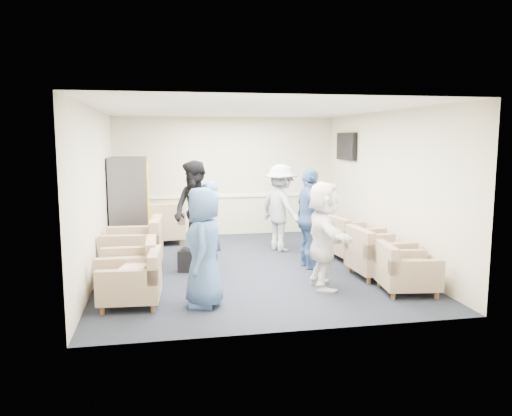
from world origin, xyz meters
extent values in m
plane|color=black|center=(0.00, 0.00, 0.00)|extent=(6.00, 6.00, 0.00)
plane|color=white|center=(0.00, 0.00, 2.70)|extent=(6.00, 6.00, 0.00)
cube|color=beige|center=(0.00, 3.00, 1.35)|extent=(5.00, 0.02, 2.70)
cube|color=beige|center=(0.00, -3.00, 1.35)|extent=(5.00, 0.02, 2.70)
cube|color=beige|center=(-2.50, 0.00, 1.35)|extent=(0.02, 6.00, 2.70)
cube|color=beige|center=(2.50, 0.00, 1.35)|extent=(0.02, 6.00, 2.70)
cube|color=white|center=(0.00, 2.98, 0.90)|extent=(4.98, 0.04, 0.06)
cube|color=black|center=(2.44, 1.80, 2.05)|extent=(0.07, 1.00, 0.58)
cube|color=black|center=(2.40, 1.80, 2.05)|extent=(0.01, 0.92, 0.50)
cube|color=#4E4E56|center=(2.48, 1.80, 1.90)|extent=(0.04, 0.10, 0.25)
cube|color=#957A60|center=(-1.91, -1.70, 0.24)|extent=(0.84, 0.84, 0.26)
cube|color=#806246|center=(-1.91, -1.70, 0.41)|extent=(0.58, 0.54, 0.09)
cube|color=#957A60|center=(-1.58, -1.73, 0.55)|extent=(0.19, 0.79, 0.37)
cube|color=#957A60|center=(-1.97, -1.11, 0.25)|extent=(0.82, 0.82, 0.27)
cube|color=#806246|center=(-1.97, -1.11, 0.43)|extent=(0.57, 0.53, 0.10)
cube|color=#957A60|center=(-1.63, -1.11, 0.58)|extent=(0.14, 0.82, 0.38)
cube|color=#957A60|center=(-1.96, 0.07, 0.29)|extent=(1.02, 1.02, 0.31)
cube|color=#806246|center=(-1.96, 0.07, 0.50)|extent=(0.70, 0.66, 0.11)
cube|color=#957A60|center=(-1.57, 0.05, 0.67)|extent=(0.22, 0.96, 0.45)
cube|color=#957A60|center=(2.00, -1.89, 0.23)|extent=(0.86, 0.86, 0.25)
cube|color=#806246|center=(2.00, -1.89, 0.40)|extent=(0.59, 0.56, 0.09)
cube|color=#957A60|center=(1.69, -1.84, 0.54)|extent=(0.22, 0.77, 0.36)
cube|color=#957A60|center=(1.97, -1.03, 0.26)|extent=(0.89, 0.89, 0.28)
cube|color=#806246|center=(1.97, -1.03, 0.45)|extent=(0.61, 0.57, 0.10)
cube|color=#957A60|center=(1.61, -1.04, 0.60)|extent=(0.17, 0.86, 0.40)
cube|color=#957A60|center=(2.03, 0.22, 0.26)|extent=(0.93, 0.93, 0.28)
cube|color=#806246|center=(2.03, 0.22, 0.45)|extent=(0.64, 0.60, 0.10)
cube|color=#957A60|center=(1.68, 0.18, 0.59)|extent=(0.23, 0.85, 0.40)
cube|color=#957A60|center=(1.93, 0.85, 0.23)|extent=(0.84, 0.84, 0.25)
cube|color=#806246|center=(1.93, 0.85, 0.40)|extent=(0.58, 0.55, 0.09)
cube|color=#957A60|center=(1.62, 0.89, 0.53)|extent=(0.22, 0.76, 0.35)
cube|color=#957A60|center=(-1.51, 2.32, 0.29)|extent=(1.05, 1.05, 0.31)
cube|color=#806246|center=(-1.51, 2.32, 0.50)|extent=(0.68, 0.72, 0.11)
cube|color=#957A60|center=(-1.46, 1.93, 0.66)|extent=(0.95, 0.27, 0.44)
cube|color=#4E4E56|center=(-2.10, 1.86, 0.93)|extent=(0.73, 0.88, 1.85)
cube|color=orange|center=(-1.72, 1.86, 1.02)|extent=(0.02, 0.75, 1.48)
cube|color=black|center=(-1.72, 1.86, 0.24)|extent=(0.02, 0.44, 0.12)
cube|color=black|center=(-1.09, -0.13, 0.18)|extent=(0.28, 0.23, 0.36)
sphere|color=black|center=(-1.09, -0.13, 0.34)|extent=(0.18, 0.18, 0.18)
cube|color=beige|center=(-1.86, -1.70, 0.47)|extent=(0.41, 0.49, 0.12)
imported|color=#3C5B90|center=(-0.93, -1.90, 0.80)|extent=(0.61, 0.84, 1.59)
imported|color=#3C5B90|center=(-0.73, -0.40, 0.77)|extent=(0.43, 0.60, 1.54)
imported|color=black|center=(-0.88, 0.41, 0.92)|extent=(1.09, 1.13, 1.84)
imported|color=silver|center=(0.85, 1.12, 0.86)|extent=(1.04, 1.27, 1.71)
imported|color=#3C5B90|center=(1.01, -0.27, 0.86)|extent=(0.47, 1.03, 1.72)
imported|color=white|center=(0.87, -1.44, 0.80)|extent=(0.59, 1.52, 1.60)
camera|label=1|loc=(-1.47, -8.35, 2.22)|focal=35.00mm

